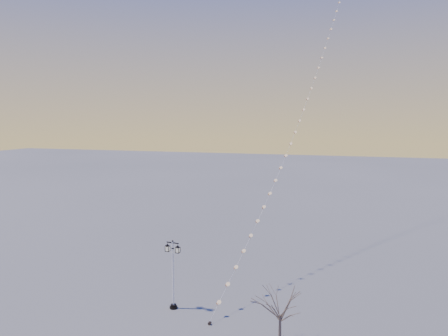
% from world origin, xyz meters
% --- Properties ---
extents(ground, '(300.00, 300.00, 0.00)m').
position_xyz_m(ground, '(0.00, 0.00, 0.00)').
color(ground, slate).
rests_on(ground, ground).
extents(street_lamp, '(1.37, 0.60, 5.42)m').
position_xyz_m(street_lamp, '(-2.23, 2.96, 3.00)').
color(street_lamp, black).
rests_on(street_lamp, ground).
extents(bare_tree, '(2.24, 2.24, 3.72)m').
position_xyz_m(bare_tree, '(6.55, 0.15, 2.58)').
color(bare_tree, brown).
rests_on(bare_tree, ground).
extents(kite_train, '(9.43, 49.94, 45.05)m').
position_xyz_m(kite_train, '(5.73, 26.00, 22.45)').
color(kite_train, black).
rests_on(kite_train, ground).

